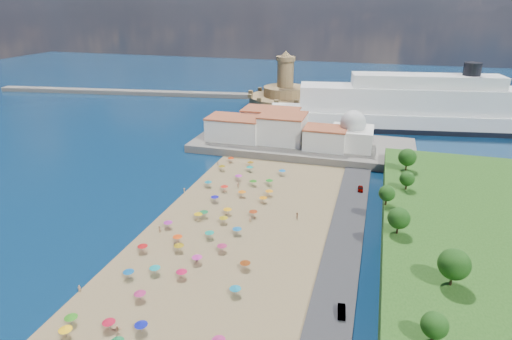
% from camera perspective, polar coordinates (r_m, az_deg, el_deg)
% --- Properties ---
extents(ground, '(700.00, 700.00, 0.00)m').
position_cam_1_polar(ground, '(117.03, -5.35, -7.79)').
color(ground, '#071938').
rests_on(ground, ground).
extents(terrace, '(90.00, 36.00, 3.00)m').
position_cam_1_polar(terrace, '(178.80, 6.16, 3.31)').
color(terrace, '#59544C').
rests_on(terrace, ground).
extents(jetty, '(18.00, 70.00, 2.40)m').
position_cam_1_polar(jetty, '(216.09, 2.09, 6.56)').
color(jetty, '#59544C').
rests_on(jetty, ground).
extents(breakwater, '(199.03, 34.77, 2.60)m').
position_cam_1_polar(breakwater, '(294.07, -14.75, 9.94)').
color(breakwater, '#59544C').
rests_on(breakwater, ground).
extents(waterfront_buildings, '(57.00, 29.00, 11.00)m').
position_cam_1_polar(waterfront_buildings, '(180.10, 2.18, 5.68)').
color(waterfront_buildings, silver).
rests_on(waterfront_buildings, terrace).
extents(domed_building, '(16.00, 16.00, 15.00)m').
position_cam_1_polar(domed_building, '(172.56, 12.70, 4.82)').
color(domed_building, silver).
rests_on(domed_building, terrace).
extents(fortress, '(40.00, 40.00, 32.40)m').
position_cam_1_polar(fortress, '(243.22, 3.87, 9.56)').
color(fortress, '#997E4C').
rests_on(fortress, ground).
extents(cruise_ship, '(146.38, 44.14, 31.64)m').
position_cam_1_polar(cruise_ship, '(218.43, 21.31, 7.47)').
color(cruise_ship, black).
rests_on(cruise_ship, ground).
extents(beach_parasols, '(33.07, 115.26, 2.20)m').
position_cam_1_polar(beach_parasols, '(107.90, -8.10, -9.35)').
color(beach_parasols, gray).
rests_on(beach_parasols, beach).
extents(beachgoers, '(38.78, 97.28, 1.88)m').
position_cam_1_polar(beachgoers, '(113.00, -7.63, -8.38)').
color(beachgoers, tan).
rests_on(beachgoers, beach).
extents(parked_cars, '(1.95, 79.80, 1.39)m').
position_cam_1_polar(parked_cars, '(103.64, 12.36, -11.60)').
color(parked_cars, gray).
rests_on(parked_cars, promenade).
extents(hillside_trees, '(17.56, 106.04, 7.78)m').
position_cam_1_polar(hillside_trees, '(99.30, 20.80, -8.34)').
color(hillside_trees, '#382314').
rests_on(hillside_trees, hillside).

